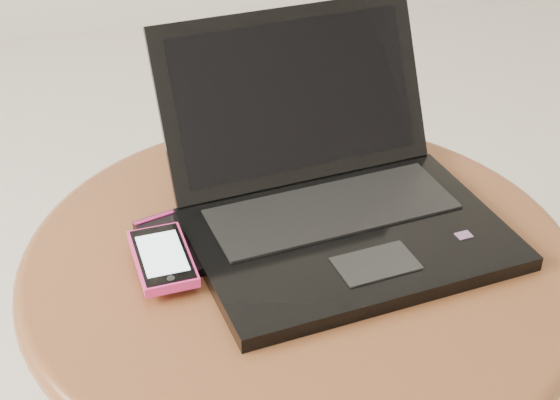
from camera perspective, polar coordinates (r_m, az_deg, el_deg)
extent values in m
cylinder|color=brown|center=(0.93, 1.39, -4.15)|extent=(0.60, 0.60, 0.03)
torus|color=brown|center=(0.93, 1.39, -4.15)|extent=(0.63, 0.63, 0.03)
cube|color=black|center=(0.93, 4.92, -2.70)|extent=(0.39, 0.30, 0.02)
cube|color=black|center=(0.95, 3.69, -0.64)|extent=(0.30, 0.16, 0.00)
cube|color=black|center=(0.88, 6.73, -4.42)|extent=(0.09, 0.07, 0.00)
cube|color=red|center=(0.93, 12.73, -2.41)|extent=(0.02, 0.02, 0.00)
cube|color=black|center=(1.00, 1.02, 7.34)|extent=(0.35, 0.16, 0.19)
cube|color=black|center=(1.00, 1.11, 7.35)|extent=(0.31, 0.13, 0.16)
cube|color=black|center=(0.93, -7.04, -3.05)|extent=(0.10, 0.14, 0.01)
cube|color=#A11A5D|center=(0.96, -8.45, -1.11)|extent=(0.06, 0.03, 0.00)
cube|color=#FA3187|center=(0.89, -8.22, -4.06)|extent=(0.07, 0.12, 0.01)
cube|color=black|center=(0.89, -8.25, -3.74)|extent=(0.07, 0.11, 0.00)
cube|color=silver|center=(0.89, -8.25, -3.70)|extent=(0.05, 0.08, 0.00)
cylinder|color=black|center=(0.85, -7.64, -5.45)|extent=(0.01, 0.01, 0.00)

